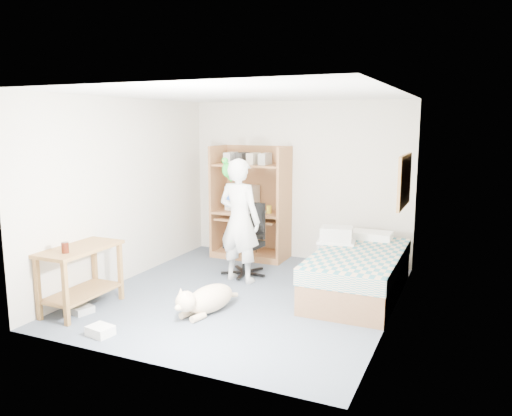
{
  "coord_description": "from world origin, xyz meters",
  "views": [
    {
      "loc": [
        2.58,
        -5.48,
        2.17
      ],
      "look_at": [
        -0.06,
        0.46,
        1.05
      ],
      "focal_mm": 35.0,
      "sensor_mm": 36.0,
      "label": 1
    }
  ],
  "objects_px": {
    "side_desk": "(81,268)",
    "office_chair": "(246,250)",
    "dog": "(207,299)",
    "computer_hutch": "(252,207)",
    "bed": "(359,273)",
    "person": "(240,221)",
    "printer_cart": "(336,254)"
  },
  "relations": [
    {
      "from": "computer_hutch",
      "to": "dog",
      "type": "bearing_deg",
      "value": -77.51
    },
    {
      "from": "printer_cart",
      "to": "office_chair",
      "type": "bearing_deg",
      "value": 179.08
    },
    {
      "from": "office_chair",
      "to": "printer_cart",
      "type": "bearing_deg",
      "value": 15.74
    },
    {
      "from": "office_chair",
      "to": "computer_hutch",
      "type": "bearing_deg",
      "value": 118.08
    },
    {
      "from": "bed",
      "to": "side_desk",
      "type": "bearing_deg",
      "value": -147.5
    },
    {
      "from": "computer_hutch",
      "to": "bed",
      "type": "bearing_deg",
      "value": -29.29
    },
    {
      "from": "person",
      "to": "printer_cart",
      "type": "xyz_separation_m",
      "value": [
        1.23,
        0.47,
        -0.46
      ]
    },
    {
      "from": "computer_hutch",
      "to": "printer_cart",
      "type": "distance_m",
      "value": 1.82
    },
    {
      "from": "office_chair",
      "to": "side_desk",
      "type": "bearing_deg",
      "value": -112.07
    },
    {
      "from": "bed",
      "to": "person",
      "type": "xyz_separation_m",
      "value": [
        -1.63,
        -0.1,
        0.56
      ]
    },
    {
      "from": "dog",
      "to": "printer_cart",
      "type": "height_order",
      "value": "printer_cart"
    },
    {
      "from": "computer_hutch",
      "to": "dog",
      "type": "distance_m",
      "value": 2.6
    },
    {
      "from": "computer_hutch",
      "to": "side_desk",
      "type": "relative_size",
      "value": 1.8
    },
    {
      "from": "office_chair",
      "to": "person",
      "type": "bearing_deg",
      "value": -73.98
    },
    {
      "from": "bed",
      "to": "office_chair",
      "type": "relative_size",
      "value": 1.98
    },
    {
      "from": "side_desk",
      "to": "computer_hutch",
      "type": "bearing_deg",
      "value": 73.86
    },
    {
      "from": "dog",
      "to": "printer_cart",
      "type": "xyz_separation_m",
      "value": [
        1.06,
        1.71,
        0.23
      ]
    },
    {
      "from": "bed",
      "to": "printer_cart",
      "type": "bearing_deg",
      "value": 136.15
    },
    {
      "from": "side_desk",
      "to": "dog",
      "type": "bearing_deg",
      "value": 19.17
    },
    {
      "from": "bed",
      "to": "printer_cart",
      "type": "xyz_separation_m",
      "value": [
        -0.39,
        0.38,
        0.1
      ]
    },
    {
      "from": "side_desk",
      "to": "person",
      "type": "height_order",
      "value": "person"
    },
    {
      "from": "bed",
      "to": "person",
      "type": "relative_size",
      "value": 1.19
    },
    {
      "from": "office_chair",
      "to": "printer_cart",
      "type": "height_order",
      "value": "office_chair"
    },
    {
      "from": "computer_hutch",
      "to": "person",
      "type": "xyz_separation_m",
      "value": [
        0.37,
        -1.22,
        0.03
      ]
    },
    {
      "from": "person",
      "to": "dog",
      "type": "bearing_deg",
      "value": 106.04
    },
    {
      "from": "computer_hutch",
      "to": "side_desk",
      "type": "bearing_deg",
      "value": -106.14
    },
    {
      "from": "office_chair",
      "to": "dog",
      "type": "bearing_deg",
      "value": -73.97
    },
    {
      "from": "side_desk",
      "to": "dog",
      "type": "height_order",
      "value": "side_desk"
    },
    {
      "from": "computer_hutch",
      "to": "printer_cart",
      "type": "relative_size",
      "value": 3.04
    },
    {
      "from": "side_desk",
      "to": "dog",
      "type": "relative_size",
      "value": 1.0
    },
    {
      "from": "computer_hutch",
      "to": "office_chair",
      "type": "height_order",
      "value": "computer_hutch"
    },
    {
      "from": "side_desk",
      "to": "office_chair",
      "type": "xyz_separation_m",
      "value": [
        1.18,
        2.02,
        -0.13
      ]
    }
  ]
}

